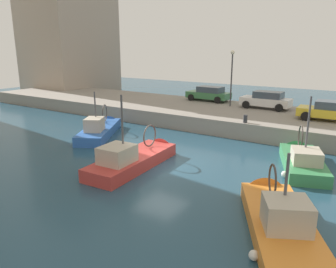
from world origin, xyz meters
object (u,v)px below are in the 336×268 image
Objects in this scene: fishing_boat_blue at (101,133)px; parked_car_white at (266,100)px; mooring_bollard_mid at (245,119)px; parked_car_green at (209,94)px; quay_streetlamp at (232,69)px; parked_car_yellow at (332,111)px; fishing_boat_red at (136,163)px; fishing_boat_green at (301,164)px; fishing_boat_orange at (276,222)px.

parked_car_white is at bearing -39.72° from fishing_boat_blue.
mooring_bollard_mid is at bearing -175.68° from parked_car_white.
parked_car_green is 0.88× the size of quay_streetlamp.
parked_car_yellow is at bearing -101.57° from quay_streetlamp.
parked_car_yellow is at bearing -112.96° from parked_car_white.
parked_car_green is 7.73× the size of mooring_bollard_mid.
fishing_boat_red is 1.01× the size of fishing_boat_blue.
fishing_boat_red is 7.32m from fishing_boat_blue.
fishing_boat_blue is 12.55m from quay_streetlamp.
quay_streetlamp reaches higher than fishing_boat_blue.
parked_car_green is at bearing -14.31° from fishing_boat_blue.
parked_car_white reaches higher than parked_car_green.
parked_car_green is 4.16m from quay_streetlamp.
parked_car_green reaches higher than mooring_bollard_mid.
parked_car_white is at bearing 4.32° from mooring_bollard_mid.
fishing_boat_orange is at bearing -175.12° from fishing_boat_green.
fishing_boat_orange is 1.51× the size of parked_car_yellow.
fishing_boat_green is 15.36m from parked_car_green.
fishing_boat_green is 11.23× the size of mooring_bollard_mid.
fishing_boat_blue reaches higher than mooring_bollard_mid.
fishing_boat_green is at bearing 177.35° from parked_car_yellow.
mooring_bollard_mid is at bearing -20.44° from fishing_boat_red.
fishing_boat_green reaches higher than parked_car_green.
parked_car_white is 0.86× the size of quay_streetlamp.
fishing_boat_green is 13.93m from fishing_boat_blue.
fishing_boat_green is 12.87m from quay_streetlamp.
fishing_boat_green reaches higher than fishing_boat_orange.
mooring_bollard_mid is (-3.94, 4.85, -0.44)m from parked_car_yellow.
quay_streetlamp is at bearing 100.22° from parked_car_white.
fishing_boat_red is 14.55m from quay_streetlamp.
parked_car_yellow is (8.48, -14.23, 1.80)m from fishing_boat_blue.
quay_streetlamp is at bearing 1.73° from fishing_boat_red.
fishing_boat_blue is at bearing 165.69° from parked_car_green.
mooring_bollard_mid is at bearing 129.12° from parked_car_yellow.
fishing_boat_red reaches higher than mooring_bollard_mid.
fishing_boat_blue is at bearing 94.47° from fishing_boat_green.
fishing_boat_blue is 16.67m from parked_car_yellow.
quay_streetlamp is (13.89, 0.42, 4.31)m from fishing_boat_red.
fishing_boat_green is 6.96m from fishing_boat_orange.
fishing_boat_red is at bearing 159.56° from mooring_bollard_mid.
parked_car_white is 3.97m from quay_streetlamp.
parked_car_yellow is 1.04× the size of parked_car_green.
mooring_bollard_mid is (3.45, 4.51, 1.35)m from fishing_boat_green.
fishing_boat_green reaches higher than parked_car_white.
fishing_boat_orange is (-2.14, -8.17, -0.00)m from fishing_boat_red.
parked_car_green is at bearing 41.48° from mooring_bollard_mid.
mooring_bollard_mid is 0.11× the size of quay_streetlamp.
fishing_boat_green reaches higher than fishing_boat_blue.
fishing_boat_blue is 14.07m from parked_car_white.
parked_car_white is (10.73, -8.92, 1.83)m from fishing_boat_blue.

